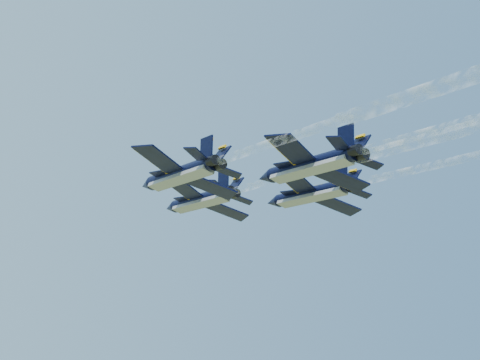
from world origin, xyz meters
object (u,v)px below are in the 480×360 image
jet_slot (309,166)px  jet_left (180,174)px  jet_right (310,194)px  jet_lead (200,200)px

jet_slot → jet_left: bearing=128.2°
jet_left → jet_right: same height
jet_left → jet_slot: (10.37, -12.27, 0.00)m
jet_lead → jet_right: 16.22m
jet_slot → jet_lead: bearing=87.6°
jet_lead → jet_slot: size_ratio=1.00×
jet_left → jet_right: bearing=0.4°
jet_left → jet_slot: bearing=-51.8°
jet_right → jet_slot: bearing=-130.9°
jet_left → jet_right: (20.98, 0.89, 0.00)m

